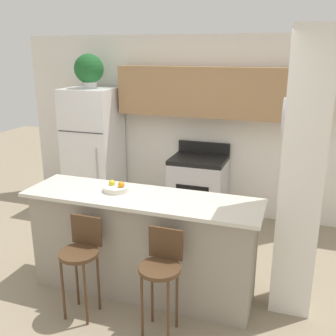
% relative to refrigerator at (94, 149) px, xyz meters
% --- Properties ---
extents(ground_plane, '(14.00, 14.00, 0.00)m').
position_rel_refrigerator_xyz_m(ground_plane, '(1.57, -1.87, -0.91)').
color(ground_plane, gray).
extents(wall_back, '(5.60, 0.38, 2.55)m').
position_rel_refrigerator_xyz_m(wall_back, '(1.67, 0.32, 0.58)').
color(wall_back, white).
rests_on(wall_back, ground_plane).
extents(pillar_right, '(0.38, 0.32, 2.55)m').
position_rel_refrigerator_xyz_m(pillar_right, '(2.98, -1.63, 0.37)').
color(pillar_right, white).
rests_on(pillar_right, ground_plane).
extents(counter_bar, '(2.29, 0.64, 1.03)m').
position_rel_refrigerator_xyz_m(counter_bar, '(1.57, -1.87, -0.39)').
color(counter_bar, gray).
rests_on(counter_bar, ground_plane).
extents(refrigerator, '(0.75, 0.70, 1.81)m').
position_rel_refrigerator_xyz_m(refrigerator, '(0.00, 0.00, 0.00)').
color(refrigerator, white).
rests_on(refrigerator, ground_plane).
extents(stove_range, '(0.76, 0.63, 1.07)m').
position_rel_refrigerator_xyz_m(stove_range, '(1.63, 0.04, -0.45)').
color(stove_range, silver).
rests_on(stove_range, ground_plane).
extents(bar_stool_left, '(0.35, 0.35, 0.92)m').
position_rel_refrigerator_xyz_m(bar_stool_left, '(1.19, -2.36, -0.30)').
color(bar_stool_left, '#4C331E').
rests_on(bar_stool_left, ground_plane).
extents(bar_stool_right, '(0.35, 0.35, 0.92)m').
position_rel_refrigerator_xyz_m(bar_stool_right, '(1.95, -2.36, -0.30)').
color(bar_stool_right, '#4C331E').
rests_on(bar_stool_right, ground_plane).
extents(potted_plant_on_fridge, '(0.42, 0.42, 0.48)m').
position_rel_refrigerator_xyz_m(potted_plant_on_fridge, '(-0.00, 0.00, 1.17)').
color(potted_plant_on_fridge, silver).
rests_on(potted_plant_on_fridge, refrigerator).
extents(fruit_bowl, '(0.26, 0.26, 0.11)m').
position_rel_refrigerator_xyz_m(fruit_bowl, '(1.29, -1.82, 0.15)').
color(fruit_bowl, silver).
rests_on(fruit_bowl, counter_bar).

